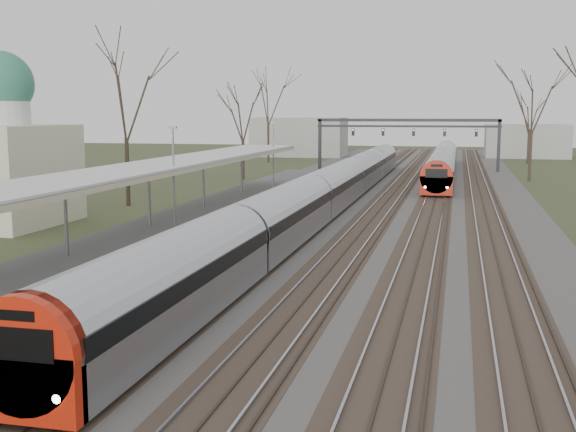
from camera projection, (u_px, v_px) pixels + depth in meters
name	position (u px, v px, depth m)	size (l,w,h in m)	color
track_bed	(378.00, 201.00, 54.95)	(24.00, 160.00, 0.22)	#474442
platform	(176.00, 226.00, 40.15)	(3.50, 69.00, 1.00)	#9E9B93
canopy	(140.00, 170.00, 35.32)	(4.10, 50.00, 3.11)	slate
signal_gantry	(408.00, 129.00, 83.14)	(21.00, 0.59, 6.08)	black
tree_west_far	(125.00, 94.00, 51.01)	(5.50, 5.50, 11.33)	#2D231C
train_near	(332.00, 188.00, 50.79)	(2.62, 75.21, 3.05)	#9DA0A7
train_far	(443.00, 162.00, 77.92)	(2.62, 45.21, 3.05)	#9DA0A7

